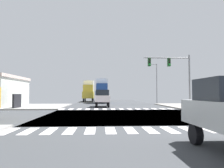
{
  "coord_description": "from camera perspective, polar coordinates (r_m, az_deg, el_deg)",
  "views": [
    {
      "loc": [
        -2.25,
        -17.89,
        1.83
      ],
      "look_at": [
        -0.8,
        8.61,
        3.05
      ],
      "focal_mm": 33.79,
      "sensor_mm": 36.0,
      "label": 1
    }
  ],
  "objects": [
    {
      "name": "crosswalk_near",
      "position": [
        10.93,
        7.63,
        -12.24
      ],
      "size": [
        13.5,
        2.0,
        0.01
      ],
      "color": "white",
      "rests_on": "ground"
    },
    {
      "name": "ground",
      "position": [
        18.13,
        4.07,
        -8.5
      ],
      "size": [
        90.0,
        90.0,
        0.05
      ],
      "color": "#393B3F"
    },
    {
      "name": "pickup_nearside_1",
      "position": [
        50.61,
        -2.84,
        -3.24
      ],
      "size": [
        2.0,
        5.1,
        2.35
      ],
      "rotation": [
        0.0,
        0.0,
        3.14
      ],
      "color": "black",
      "rests_on": "ground"
    },
    {
      "name": "box_truck_farside_1",
      "position": [
        42.38,
        -2.78,
        -1.63
      ],
      "size": [
        2.4,
        7.2,
        4.85
      ],
      "rotation": [
        0.0,
        0.0,
        3.14
      ],
      "color": "black",
      "rests_on": "ground"
    },
    {
      "name": "sidewalk_corner_nw",
      "position": [
        31.82,
        -22.98,
        -5.6
      ],
      "size": [
        12.0,
        12.0,
        0.14
      ],
      "color": "gray",
      "rests_on": "ground"
    },
    {
      "name": "street_lamp",
      "position": [
        39.27,
        11.63,
        1.19
      ],
      "size": [
        1.78,
        0.32,
        7.28
      ],
      "color": "gray",
      "rests_on": "ground"
    },
    {
      "name": "sidewalk_corner_ne",
      "position": [
        33.6,
        23.99,
        -5.41
      ],
      "size": [
        12.0,
        12.0,
        0.14
      ],
      "color": "gray",
      "rests_on": "ground"
    },
    {
      "name": "crosswalk_far",
      "position": [
        25.34,
        1.42,
        -6.77
      ],
      "size": [
        13.5,
        2.0,
        0.01
      ],
      "color": "white",
      "rests_on": "ground"
    },
    {
      "name": "traffic_signal_mast",
      "position": [
        26.94,
        15.93,
        3.95
      ],
      "size": [
        5.78,
        0.55,
        6.64
      ],
      "color": "gray",
      "rests_on": "ground"
    },
    {
      "name": "pickup_crossing_2",
      "position": [
        29.35,
        -2.64,
        -3.68
      ],
      "size": [
        2.0,
        5.1,
        2.35
      ],
      "rotation": [
        0.0,
        0.0,
        3.14
      ],
      "color": "black",
      "rests_on": "ground"
    },
    {
      "name": "box_truck_outer_3",
      "position": [
        49.01,
        -6.34,
        -1.75
      ],
      "size": [
        2.4,
        7.2,
        4.85
      ],
      "rotation": [
        0.0,
        0.0,
        3.14
      ],
      "color": "black",
      "rests_on": "ground"
    }
  ]
}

